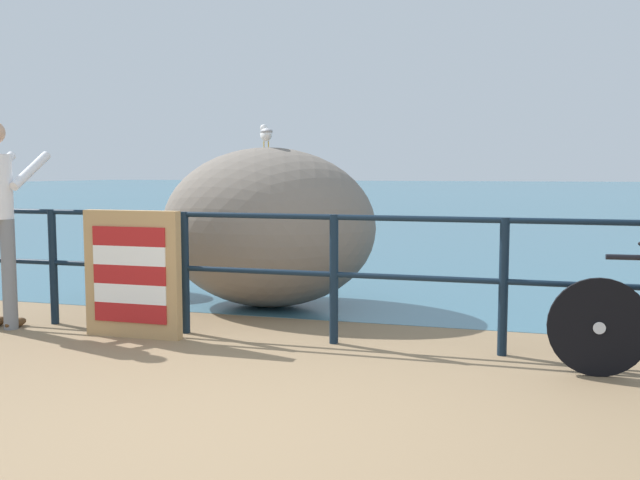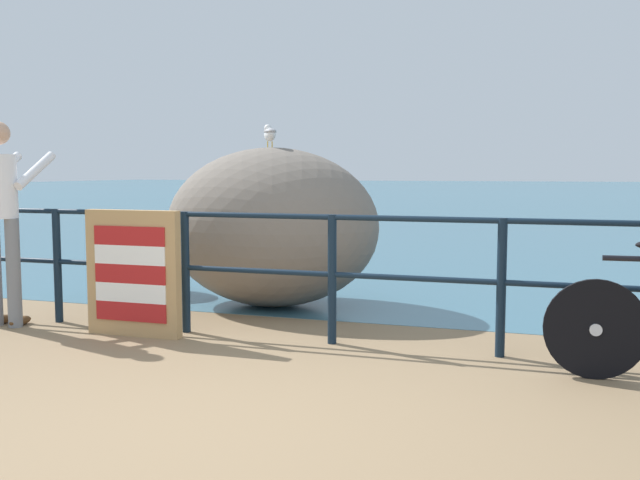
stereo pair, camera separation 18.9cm
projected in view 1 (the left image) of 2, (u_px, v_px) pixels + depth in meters
name	position (u px, v px, depth m)	size (l,w,h in m)	color
ground_plane	(484.00, 215.00, 22.88)	(120.00, 120.00, 0.10)	#846B4C
sea_surface	(511.00, 191.00, 49.40)	(120.00, 90.00, 0.01)	#38667A
promenade_railing	(334.00, 264.00, 5.62)	(7.81, 0.07, 1.02)	black
folded_deckchair_stack	(132.00, 274.00, 5.85)	(0.84, 0.10, 1.04)	tan
breakwater_boulder_main	(268.00, 227.00, 7.19)	(2.18, 1.69, 1.59)	slate
breakwater_boulder_left	(137.00, 265.00, 7.89)	(1.01, 0.79, 0.66)	slate
seagull	(266.00, 133.00, 7.10)	(0.24, 0.32, 0.23)	gold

